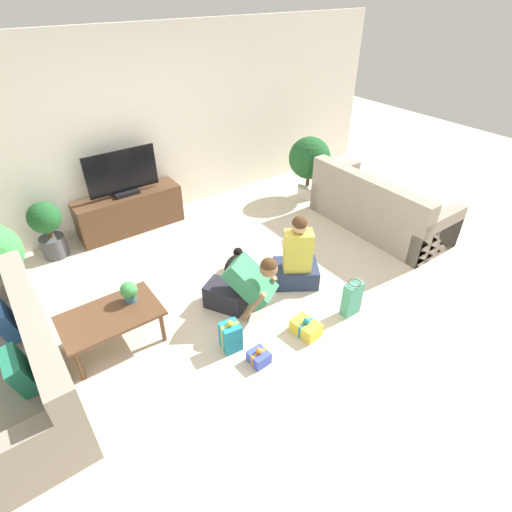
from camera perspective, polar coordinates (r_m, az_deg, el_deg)
ground_plane at (r=4.60m, az=-0.07°, el=-6.55°), size 16.00×16.00×0.00m
wall_back at (r=6.03m, az=-15.56°, el=17.04°), size 8.40×0.06×2.60m
sofa_left at (r=4.10m, az=-31.52°, el=-13.92°), size 0.89×1.99×0.86m
sofa_right at (r=6.04m, az=17.04°, el=6.45°), size 0.89×1.99×0.86m
coffee_table at (r=4.14m, az=-20.05°, el=-8.31°), size 0.94×0.59×0.40m
tv_console at (r=6.03m, az=-17.53°, el=6.04°), size 1.47×0.40×0.56m
tv at (r=5.79m, az=-18.51°, el=10.84°), size 0.97×0.20×0.63m
potted_plant_corner_right at (r=6.61m, az=7.63°, el=13.41°), size 0.66×0.66×1.01m
potted_plant_back_left at (r=5.74m, az=-27.67°, el=3.78°), size 0.40×0.40×0.78m
person_kneeling at (r=4.27m, az=-1.97°, el=-4.36°), size 0.66×0.83×0.79m
person_sitting at (r=4.68m, az=5.83°, el=-0.56°), size 0.65×0.62×0.94m
dog at (r=4.90m, az=-3.28°, el=-0.82°), size 0.44×0.33×0.28m
gift_box_a at (r=4.22m, az=7.14°, el=-10.12°), size 0.24×0.31×0.21m
gift_box_b at (r=3.94m, az=0.41°, el=-14.24°), size 0.18×0.19×0.18m
gift_box_c at (r=4.01m, az=-3.65°, el=-11.35°), size 0.21×0.20×0.36m
gift_bag_a at (r=4.45m, az=13.54°, el=-5.91°), size 0.21×0.14×0.43m
tabletop_plant at (r=4.12m, az=-17.69°, el=-4.79°), size 0.17×0.17×0.22m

